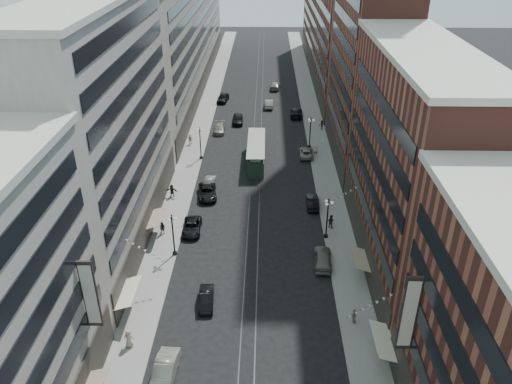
# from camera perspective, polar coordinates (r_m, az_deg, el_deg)

# --- Properties ---
(ground) EXTENTS (220.00, 220.00, 0.00)m
(ground) POSITION_cam_1_polar(r_m,az_deg,el_deg) (87.83, 0.09, 5.11)
(ground) COLOR black
(ground) RESTS_ON ground
(sidewalk_west) EXTENTS (4.00, 180.00, 0.15)m
(sidewalk_west) POSITION_cam_1_polar(r_m,az_deg,el_deg) (97.82, -6.31, 7.54)
(sidewalk_west) COLOR gray
(sidewalk_west) RESTS_ON ground
(sidewalk_east) EXTENTS (4.00, 180.00, 0.15)m
(sidewalk_east) POSITION_cam_1_polar(r_m,az_deg,el_deg) (97.50, 6.73, 7.44)
(sidewalk_east) COLOR gray
(sidewalk_east) RESTS_ON ground
(rail_west) EXTENTS (0.12, 180.00, 0.02)m
(rail_west) POSITION_cam_1_polar(r_m,az_deg,el_deg) (97.07, -0.21, 7.50)
(rail_west) COLOR #2D2D33
(rail_west) RESTS_ON ground
(rail_east) EXTENTS (0.12, 180.00, 0.02)m
(rail_east) POSITION_cam_1_polar(r_m,az_deg,el_deg) (97.05, 0.62, 7.50)
(rail_east) COLOR #2D2D33
(rail_east) RESTS_ON ground
(building_west_mid) EXTENTS (8.00, 36.00, 28.00)m
(building_west_mid) POSITION_cam_1_polar(r_m,az_deg,el_deg) (60.39, -16.86, 6.85)
(building_west_mid) COLOR #A5A092
(building_west_mid) RESTS_ON ground
(building_west_far) EXTENTS (8.00, 90.00, 26.00)m
(building_west_far) POSITION_cam_1_polar(r_m,az_deg,el_deg) (119.93, -8.13, 17.85)
(building_west_far) COLOR #A5A092
(building_west_far) RESTS_ON ground
(building_east_mid) EXTENTS (8.00, 30.00, 24.00)m
(building_east_mid) POSITION_cam_1_polar(r_m,az_deg,el_deg) (55.94, 17.18, 2.77)
(building_east_mid) COLOR brown
(building_east_mid) RESTS_ON ground
(building_east_tower) EXTENTS (8.00, 26.00, 42.00)m
(building_east_tower) POSITION_cam_1_polar(r_m,az_deg,el_deg) (79.25, 13.06, 17.72)
(building_east_tower) COLOR brown
(building_east_tower) RESTS_ON ground
(building_east_far) EXTENTS (8.00, 72.00, 24.00)m
(building_east_far) POSITION_cam_1_polar(r_m,az_deg,el_deg) (128.47, 8.49, 18.10)
(building_east_far) COLOR brown
(building_east_far) RESTS_ON ground
(lamppost_sw_far) EXTENTS (1.03, 1.14, 5.52)m
(lamppost_sw_far) POSITION_cam_1_polar(r_m,az_deg,el_deg) (59.14, -9.47, -4.69)
(lamppost_sw_far) COLOR black
(lamppost_sw_far) RESTS_ON sidewalk_west
(lamppost_sw_mid) EXTENTS (1.03, 1.14, 5.52)m
(lamppost_sw_mid) POSITION_cam_1_polar(r_m,az_deg,el_deg) (82.69, -6.39, 5.70)
(lamppost_sw_mid) COLOR black
(lamppost_sw_mid) RESTS_ON sidewalk_west
(lamppost_se_far) EXTENTS (1.03, 1.14, 5.52)m
(lamppost_se_far) POSITION_cam_1_polar(r_m,az_deg,el_deg) (62.02, 8.15, -2.85)
(lamppost_se_far) COLOR black
(lamppost_se_far) RESTS_ON sidewalk_east
(lamppost_se_mid) EXTENTS (1.03, 1.14, 5.52)m
(lamppost_se_mid) POSITION_cam_1_polar(r_m,az_deg,el_deg) (86.96, 6.21, 6.90)
(lamppost_se_mid) COLOR black
(lamppost_se_mid) RESTS_ON sidewalk_east
(streetcar) EXTENTS (2.82, 12.73, 3.52)m
(streetcar) POSITION_cam_1_polar(r_m,az_deg,el_deg) (81.72, 0.02, 4.47)
(streetcar) COLOR #203328
(streetcar) RESTS_ON ground
(car_1) EXTENTS (2.13, 5.23, 1.69)m
(car_1) POSITION_cam_1_polar(r_m,az_deg,el_deg) (46.70, -10.42, -19.52)
(car_1) COLOR gray
(car_1) RESTS_ON ground
(car_2) EXTENTS (2.44, 5.01, 1.37)m
(car_2) POSITION_cam_1_polar(r_m,az_deg,el_deg) (64.45, -7.35, -3.99)
(car_2) COLOR black
(car_2) RESTS_ON ground
(car_4) EXTENTS (2.40, 5.25, 1.74)m
(car_4) POSITION_cam_1_polar(r_m,az_deg,el_deg) (58.62, 7.64, -7.52)
(car_4) COLOR #646359
(car_4) RESTS_ON ground
(car_5) EXTENTS (1.74, 4.32, 1.40)m
(car_5) POSITION_cam_1_polar(r_m,az_deg,el_deg) (53.19, -5.70, -12.04)
(car_5) COLOR black
(car_5) RESTS_ON ground
(pedestrian_1) EXTENTS (0.98, 0.57, 1.94)m
(pedestrian_1) POSITION_cam_1_polar(r_m,az_deg,el_deg) (49.73, -14.34, -15.87)
(pedestrian_1) COLOR #A89B8B
(pedestrian_1) RESTS_ON sidewalk_west
(pedestrian_2) EXTENTS (0.92, 0.67, 1.69)m
(pedestrian_2) POSITION_cam_1_polar(r_m,az_deg,el_deg) (64.22, -10.64, -4.09)
(pedestrian_2) COLOR black
(pedestrian_2) RESTS_ON sidewalk_west
(pedestrian_4) EXTENTS (0.83, 1.11, 1.72)m
(pedestrian_4) POSITION_cam_1_polar(r_m,az_deg,el_deg) (51.52, 11.16, -13.71)
(pedestrian_4) COLOR #9E9682
(pedestrian_4) RESTS_ON sidewalk_east
(car_7) EXTENTS (3.23, 5.75, 1.52)m
(car_7) POSITION_cam_1_polar(r_m,az_deg,el_deg) (72.06, -5.58, -0.01)
(car_7) COLOR black
(car_7) RESTS_ON ground
(car_8) EXTENTS (2.08, 5.01, 1.45)m
(car_8) POSITION_cam_1_polar(r_m,az_deg,el_deg) (94.44, -4.21, 7.26)
(car_8) COLOR gray
(car_8) RESTS_ON ground
(car_9) EXTENTS (2.71, 5.33, 1.74)m
(car_9) POSITION_cam_1_polar(r_m,az_deg,el_deg) (111.04, -3.80, 10.70)
(car_9) COLOR black
(car_9) RESTS_ON ground
(car_10) EXTENTS (1.64, 4.63, 1.52)m
(car_10) POSITION_cam_1_polar(r_m,az_deg,el_deg) (69.74, 6.46, -1.11)
(car_10) COLOR black
(car_10) RESTS_ON ground
(car_11) EXTENTS (2.53, 5.09, 1.39)m
(car_11) POSITION_cam_1_polar(r_m,az_deg,el_deg) (84.62, 5.76, 4.51)
(car_11) COLOR gray
(car_11) RESTS_ON ground
(car_12) EXTENTS (2.76, 5.90, 1.67)m
(car_12) POSITION_cam_1_polar(r_m,az_deg,el_deg) (102.33, 4.62, 9.05)
(car_12) COLOR black
(car_12) RESTS_ON ground
(car_13) EXTENTS (2.11, 4.98, 1.68)m
(car_13) POSITION_cam_1_polar(r_m,az_deg,el_deg) (98.54, -2.11, 8.33)
(car_13) COLOR black
(car_13) RESTS_ON ground
(car_14) EXTENTS (1.80, 4.91, 1.61)m
(car_14) POSITION_cam_1_polar(r_m,az_deg,el_deg) (107.25, 1.50, 10.06)
(car_14) COLOR gray
(car_14) RESTS_ON ground
(pedestrian_5) EXTENTS (1.81, 0.79, 1.89)m
(pedestrian_5) POSITION_cam_1_polar(r_m,az_deg,el_deg) (72.41, -9.60, 0.15)
(pedestrian_5) COLOR black
(pedestrian_5) RESTS_ON sidewalk_west
(pedestrian_6) EXTENTS (1.09, 0.52, 1.85)m
(pedestrian_6) POSITION_cam_1_polar(r_m,az_deg,el_deg) (89.13, -7.52, 5.97)
(pedestrian_6) COLOR #A9A08C
(pedestrian_6) RESTS_ON sidewalk_west
(pedestrian_7) EXTENTS (1.02, 0.88, 1.85)m
(pedestrian_7) POSITION_cam_1_polar(r_m,az_deg,el_deg) (65.08, 8.53, -3.32)
(pedestrian_7) COLOR black
(pedestrian_7) RESTS_ON sidewalk_east
(pedestrian_8) EXTENTS (0.68, 0.47, 1.80)m
(pedestrian_8) POSITION_cam_1_polar(r_m,az_deg,el_deg) (84.74, 6.88, 4.75)
(pedestrian_8) COLOR #B7A997
(pedestrian_8) RESTS_ON sidewalk_east
(pedestrian_9) EXTENTS (1.25, 0.63, 1.85)m
(pedestrian_9) POSITION_cam_1_polar(r_m,az_deg,el_deg) (95.68, 7.55, 7.60)
(pedestrian_9) COLOR black
(pedestrian_9) RESTS_ON sidewalk_east
(car_extra_0) EXTENTS (2.58, 5.49, 1.55)m
(car_extra_0) POSITION_cam_1_polar(r_m,az_deg,el_deg) (119.78, 2.19, 12.06)
(car_extra_0) COLOR slate
(car_extra_0) RESTS_ON ground
(car_extra_1) EXTENTS (1.81, 4.43, 1.43)m
(car_extra_1) POSITION_cam_1_polar(r_m,az_deg,el_deg) (74.38, -5.37, 0.94)
(car_extra_1) COLOR slate
(car_extra_1) RESTS_ON ground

